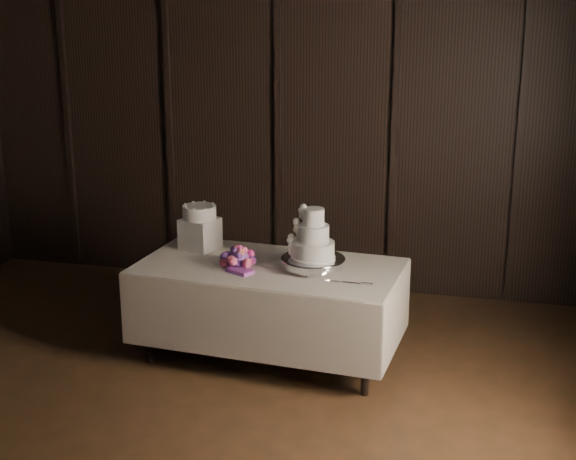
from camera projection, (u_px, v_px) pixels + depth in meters
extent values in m
cube|color=black|center=(279.00, 132.00, 7.61)|extent=(6.04, 0.04, 3.04)
cube|color=beige|center=(269.00, 266.00, 6.09)|extent=(2.05, 1.17, 0.01)
cube|color=white|center=(269.00, 315.00, 6.20)|extent=(1.89, 1.04, 0.71)
cylinder|color=silver|center=(313.00, 264.00, 5.98)|extent=(0.51, 0.51, 0.09)
cylinder|color=white|center=(313.00, 250.00, 5.95)|extent=(0.32, 0.32, 0.13)
cylinder|color=white|center=(313.00, 233.00, 5.92)|extent=(0.23, 0.23, 0.13)
cylinder|color=white|center=(313.00, 217.00, 5.88)|extent=(0.16, 0.16, 0.13)
cube|color=white|center=(200.00, 234.00, 6.47)|extent=(0.32, 0.32, 0.25)
cylinder|color=white|center=(199.00, 212.00, 6.43)|extent=(0.34, 0.34, 0.11)
cube|color=silver|center=(341.00, 282.00, 5.71)|extent=(0.37, 0.04, 0.01)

